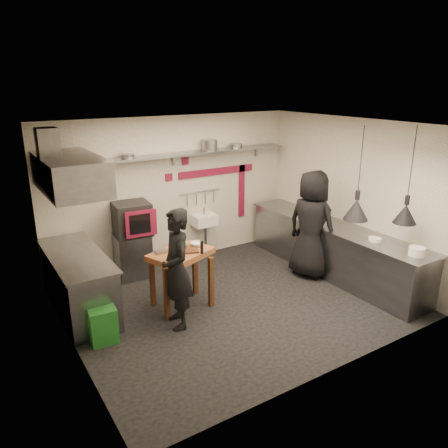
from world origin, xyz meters
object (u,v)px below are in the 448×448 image
combi_oven (132,219)px  oven_stand (133,256)px  chef_left (177,269)px  prep_table (182,279)px  green_bin (103,324)px  chef_right (312,224)px

combi_oven → oven_stand: bearing=-171.3°
combi_oven → chef_left: (-0.09, -1.93, -0.21)m
oven_stand → chef_left: 1.99m
prep_table → green_bin: bearing=171.1°
chef_left → chef_right: 2.82m
combi_oven → chef_right: bearing=-26.2°
prep_table → chef_left: 0.71m
combi_oven → prep_table: 1.60m
combi_oven → chef_left: 1.95m
green_bin → oven_stand: bearing=57.6°
prep_table → combi_oven: bearing=76.8°
oven_stand → chef_right: size_ratio=0.41×
chef_left → chef_right: (2.80, 0.28, 0.09)m
oven_stand → chef_right: bearing=-25.8°
combi_oven → chef_right: 3.17m
oven_stand → chef_left: chef_left is taller
combi_oven → prep_table: combi_oven is taller
chef_left → chef_right: size_ratio=0.91×
prep_table → chef_left: (-0.31, -0.48, 0.42)m
oven_stand → combi_oven: size_ratio=1.32×
oven_stand → green_bin: size_ratio=1.60×
prep_table → chef_right: chef_right is taller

